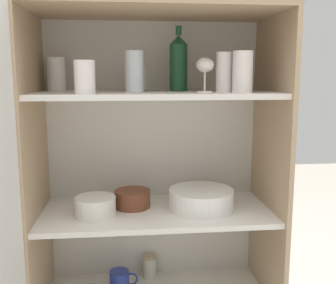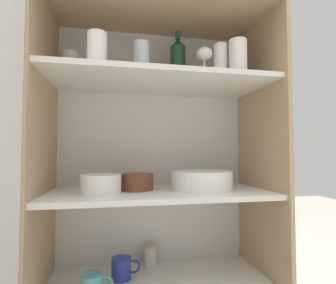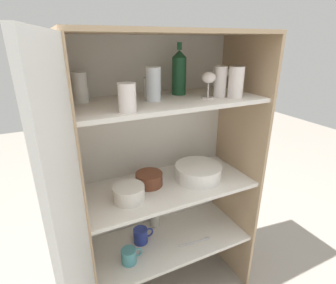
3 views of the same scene
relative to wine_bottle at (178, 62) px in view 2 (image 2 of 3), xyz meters
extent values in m
cube|color=silver|center=(-0.10, 0.13, -0.57)|extent=(0.93, 0.02, 1.49)
cube|color=tan|center=(-0.55, -0.08, -0.57)|extent=(0.02, 0.43, 1.49)
cube|color=tan|center=(0.36, -0.08, -0.57)|extent=(0.02, 0.43, 1.49)
cube|color=tan|center=(-0.10, -0.08, 0.18)|extent=(0.93, 0.43, 0.02)
cube|color=silver|center=(-0.10, -0.08, -0.95)|extent=(0.89, 0.40, 0.02)
cube|color=silver|center=(-0.10, -0.08, -0.58)|extent=(0.89, 0.40, 0.02)
cube|color=silver|center=(-0.10, -0.08, -0.12)|extent=(0.89, 0.40, 0.02)
cylinder|color=white|center=(-0.16, -0.01, -0.06)|extent=(0.06, 0.06, 0.09)
cylinder|color=white|center=(-0.17, -0.08, -0.03)|extent=(0.07, 0.07, 0.15)
cylinder|color=silver|center=(0.20, -0.19, -0.04)|extent=(0.07, 0.07, 0.15)
cylinder|color=silver|center=(0.15, -0.14, -0.04)|extent=(0.06, 0.06, 0.14)
cylinder|color=white|center=(-0.48, 0.03, -0.04)|extent=(0.07, 0.07, 0.13)
cylinder|color=silver|center=(-0.34, -0.22, -0.05)|extent=(0.07, 0.07, 0.11)
cylinder|color=silver|center=(0.08, -0.15, -0.11)|extent=(0.06, 0.06, 0.01)
cylinder|color=silver|center=(0.08, -0.15, -0.07)|extent=(0.01, 0.01, 0.07)
ellipsoid|color=silver|center=(0.08, -0.15, -0.01)|extent=(0.06, 0.06, 0.05)
cylinder|color=white|center=(0.20, -0.07, -0.11)|extent=(0.07, 0.07, 0.01)
cylinder|color=white|center=(0.20, -0.07, -0.07)|extent=(0.01, 0.01, 0.07)
ellipsoid|color=white|center=(0.20, -0.07, 0.00)|extent=(0.09, 0.09, 0.07)
cylinder|color=#194728|center=(0.00, 0.00, -0.02)|extent=(0.07, 0.07, 0.18)
cone|color=#194728|center=(0.00, 0.00, 0.09)|extent=(0.07, 0.07, 0.03)
cylinder|color=#194728|center=(0.00, 0.00, 0.12)|extent=(0.02, 0.02, 0.03)
cylinder|color=white|center=(0.08, -0.09, -0.57)|extent=(0.26, 0.26, 0.01)
cylinder|color=white|center=(0.08, -0.09, -0.56)|extent=(0.26, 0.26, 0.01)
cylinder|color=white|center=(0.08, -0.09, -0.55)|extent=(0.26, 0.26, 0.01)
cylinder|color=white|center=(0.08, -0.09, -0.54)|extent=(0.26, 0.26, 0.01)
cylinder|color=white|center=(0.08, -0.09, -0.53)|extent=(0.26, 0.26, 0.01)
cylinder|color=white|center=(0.08, -0.09, -0.52)|extent=(0.26, 0.26, 0.01)
cylinder|color=white|center=(0.08, -0.09, -0.51)|extent=(0.26, 0.26, 0.01)
cylinder|color=white|center=(0.08, -0.09, -0.50)|extent=(0.26, 0.26, 0.01)
cylinder|color=white|center=(0.08, -0.09, -0.50)|extent=(0.26, 0.26, 0.01)
cylinder|color=silver|center=(-0.33, -0.12, -0.53)|extent=(0.15, 0.15, 0.07)
torus|color=silver|center=(-0.33, -0.12, -0.50)|extent=(0.15, 0.15, 0.01)
cylinder|color=brown|center=(-0.19, -0.03, -0.54)|extent=(0.14, 0.14, 0.07)
torus|color=brown|center=(-0.19, -0.03, -0.51)|extent=(0.14, 0.14, 0.01)
torus|color=teal|center=(-0.31, -0.14, -0.89)|extent=(0.05, 0.01, 0.05)
cylinder|color=#283893|center=(-0.25, -0.03, -0.89)|extent=(0.08, 0.08, 0.09)
torus|color=#283893|center=(-0.20, -0.03, -0.89)|extent=(0.06, 0.01, 0.06)
cylinder|color=beige|center=(-0.12, 0.08, -0.89)|extent=(0.06, 0.06, 0.09)
cylinder|color=tan|center=(-0.12, 0.08, -0.85)|extent=(0.05, 0.05, 0.01)
camera|label=1|loc=(-0.20, -1.56, -0.05)|focal=42.00mm
camera|label=2|loc=(-0.27, -1.15, -0.42)|focal=28.00mm
camera|label=3|loc=(-0.63, -1.18, 0.15)|focal=28.00mm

